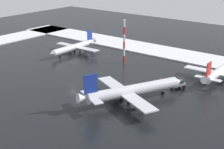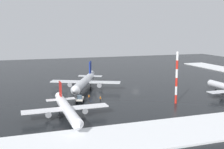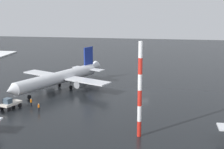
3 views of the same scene
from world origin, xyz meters
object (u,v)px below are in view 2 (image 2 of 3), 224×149
object	(u,v)px
ground_crew_near_tug	(89,97)
antenna_mast	(177,78)
airplane_distant_tail	(67,109)
airplane_far_rear	(84,82)
pushback_tug	(80,99)
ground_crew_beside_wing	(100,98)

from	to	relation	value
ground_crew_near_tug	antenna_mast	size ratio (longest dim) A/B	0.11
airplane_distant_tail	antenna_mast	world-z (taller)	antenna_mast
airplane_far_rear	ground_crew_near_tug	xyz separation A→B (m)	(-1.87, -14.41, -2.23)
airplane_distant_tail	ground_crew_near_tug	bearing A→B (deg)	149.50
ground_crew_near_tug	antenna_mast	distance (m)	28.75
pushback_tug	antenna_mast	bearing A→B (deg)	88.80
airplane_distant_tail	pushback_tug	world-z (taller)	airplane_distant_tail
airplane_distant_tail	ground_crew_near_tug	world-z (taller)	airplane_distant_tail
ground_crew_beside_wing	antenna_mast	size ratio (longest dim) A/B	0.11
ground_crew_beside_wing	ground_crew_near_tug	bearing A→B (deg)	7.26
airplane_far_rear	ground_crew_beside_wing	bearing A→B (deg)	28.61
ground_crew_near_tug	ground_crew_beside_wing	world-z (taller)	same
antenna_mast	airplane_far_rear	bearing A→B (deg)	129.65
ground_crew_beside_wing	antenna_mast	world-z (taller)	antenna_mast
ground_crew_beside_wing	airplane_distant_tail	bearing A→B (deg)	102.95
airplane_far_rear	ground_crew_beside_wing	xyz separation A→B (m)	(1.10, -17.61, -2.23)
ground_crew_near_tug	ground_crew_beside_wing	bearing A→B (deg)	-11.11
pushback_tug	ground_crew_near_tug	xyz separation A→B (m)	(3.64, 2.58, -0.31)
ground_crew_beside_wing	antenna_mast	distance (m)	24.81
ground_crew_beside_wing	airplane_far_rear	bearing A→B (deg)	-31.97
pushback_tug	ground_crew_near_tug	distance (m)	4.47
airplane_distant_tail	ground_crew_near_tug	distance (m)	20.89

